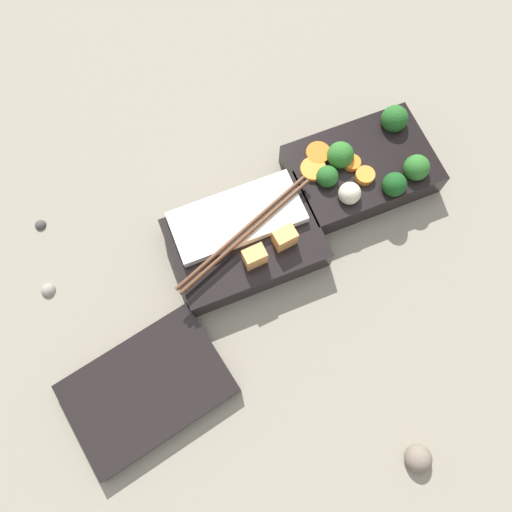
{
  "coord_description": "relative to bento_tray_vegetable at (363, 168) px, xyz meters",
  "views": [
    {
      "loc": [
        0.16,
        0.22,
        0.61
      ],
      "look_at": [
        0.09,
        0.04,
        0.04
      ],
      "focal_mm": 35.0,
      "sensor_mm": 36.0,
      "label": 1
    }
  ],
  "objects": [
    {
      "name": "pebble_0",
      "position": [
        0.43,
        -0.0,
        -0.02
      ],
      "size": [
        0.02,
        0.02,
        0.02
      ],
      "primitive_type": "sphere",
      "color": "gray",
      "rests_on": "ground_plane"
    },
    {
      "name": "pebble_2",
      "position": [
        0.42,
        -0.09,
        -0.02
      ],
      "size": [
        0.01,
        0.01,
        0.01
      ],
      "primitive_type": "sphere",
      "color": "#474442",
      "rests_on": "ground_plane"
    },
    {
      "name": "bento_tray_vegetable",
      "position": [
        0.0,
        0.0,
        0.0
      ],
      "size": [
        0.18,
        0.12,
        0.07
      ],
      "color": "black",
      "rests_on": "ground_plane"
    },
    {
      "name": "pebble_1",
      "position": [
        0.1,
        0.35,
        -0.02
      ],
      "size": [
        0.03,
        0.03,
        0.03
      ],
      "primitive_type": "sphere",
      "color": "#7A6B5B",
      "rests_on": "ground_plane"
    },
    {
      "name": "bento_tray_rice",
      "position": [
        0.18,
        0.04,
        -0.0
      ],
      "size": [
        0.2,
        0.12,
        0.07
      ],
      "color": "black",
      "rests_on": "ground_plane"
    },
    {
      "name": "ground_plane",
      "position": [
        0.09,
        0.03,
        -0.02
      ],
      "size": [
        3.0,
        3.0,
        0.0
      ],
      "primitive_type": "plane",
      "color": "gray"
    },
    {
      "name": "bento_lid",
      "position": [
        0.35,
        0.16,
        -0.02
      ],
      "size": [
        0.2,
        0.15,
        0.02
      ],
      "primitive_type": "cube",
      "rotation": [
        0.0,
        0.0,
        0.2
      ],
      "color": "black",
      "rests_on": "ground_plane"
    }
  ]
}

